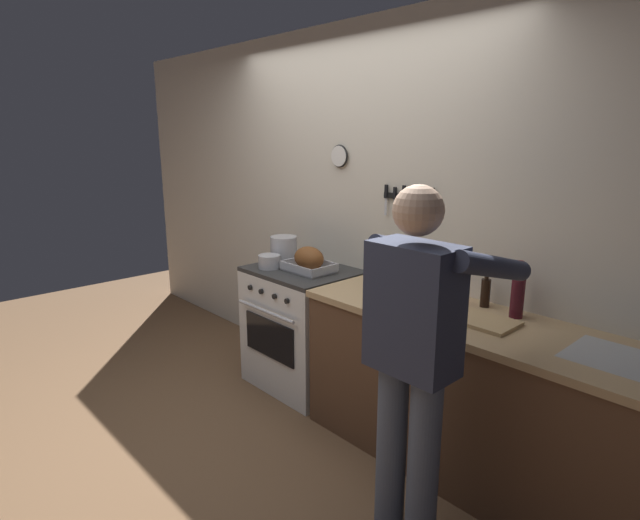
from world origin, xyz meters
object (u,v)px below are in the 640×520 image
cutting_board (480,320)px  bottle_hot_sauce (459,294)px  person_cook (415,349)px  saucepan (269,262)px  stove (303,327)px  bottle_dish_soap (400,272)px  bottle_soy_sauce (485,292)px  roasting_pan (309,260)px  bottle_wine_red (518,294)px  bottle_cooking_oil (389,263)px  stock_pot (284,249)px

cutting_board → bottle_hot_sauce: (-0.22, 0.14, 0.06)m
person_cook → saucepan: (-1.67, 0.49, -0.00)m
saucepan → bottle_hot_sauce: (1.40, 0.28, 0.02)m
stove → bottle_dish_soap: bottle_dish_soap is taller
stove → bottle_soy_sauce: bearing=9.3°
roasting_pan → bottle_dish_soap: size_ratio=1.41×
bottle_hot_sauce → bottle_soy_sauce: size_ratio=0.77×
bottle_wine_red → person_cook: bearing=-92.9°
stove → person_cook: person_cook is taller
person_cook → bottle_cooking_oil: person_cook is taller
roasting_pan → saucepan: 0.31m
bottle_hot_sauce → bottle_cooking_oil: bottle_cooking_oil is taller
stove → stock_pot: size_ratio=4.45×
bottle_hot_sauce → bottle_cooking_oil: 0.63m
saucepan → cutting_board: bearing=4.7°
stove → cutting_board: 1.51m
bottle_cooking_oil → roasting_pan: bearing=-154.2°
stock_pot → bottle_cooking_oil: bottle_cooking_oil is taller
stove → bottle_dish_soap: (0.77, 0.15, 0.55)m
bottle_dish_soap → bottle_wine_red: bottle_wine_red is taller
stove → stock_pot: (-0.25, 0.03, 0.55)m
cutting_board → bottle_hot_sauce: bottle_hot_sauce is taller
person_cook → bottle_hot_sauce: 0.81m
stock_pot → cutting_board: stock_pot is taller
saucepan → bottle_dish_soap: (0.96, 0.30, 0.06)m
cutting_board → person_cook: bearing=-85.6°
saucepan → person_cook: bearing=-16.3°
person_cook → stock_pot: (-1.74, 0.68, 0.05)m
saucepan → bottle_wine_red: size_ratio=0.52×
bottle_hot_sauce → bottle_cooking_oil: size_ratio=0.61×
stove → person_cook: 1.70m
stock_pot → bottle_soy_sauce: bottle_soy_sauce is taller
bottle_hot_sauce → bottle_soy_sauce: (0.11, 0.10, 0.02)m
stove → bottle_soy_sauce: (1.33, 0.22, 0.54)m
stove → bottle_wine_red: bottle_wine_red is taller
bottle_soy_sauce → stove: bearing=-170.7°
bottle_hot_sauce → bottle_wine_red: bearing=11.2°
stock_pot → bottle_hot_sauce: size_ratio=1.24×
roasting_pan → stock_pot: 0.33m
cutting_board → bottle_cooking_oil: bearing=162.2°
person_cook → stove: bearing=59.4°
cutting_board → saucepan: bearing=-175.3°
bottle_cooking_oil → bottle_dish_soap: bearing=-30.3°
saucepan → bottle_wine_red: bottle_wine_red is taller
bottle_dish_soap → bottle_soy_sauce: bearing=7.2°
bottle_dish_soap → bottle_hot_sauce: (0.44, -0.03, -0.04)m
roasting_pan → saucepan: bearing=-150.3°
roasting_pan → cutting_board: size_ratio=0.98×
bottle_soy_sauce → bottle_wine_red: (0.20, -0.03, 0.04)m
bottle_cooking_oil → stock_pot: bearing=-165.7°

